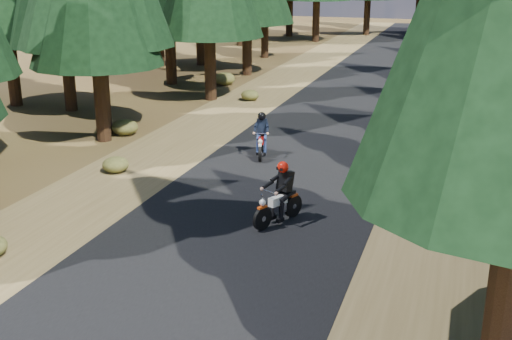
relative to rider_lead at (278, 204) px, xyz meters
The scene contains 7 objects.
ground 1.29m from the rider_lead, 130.77° to the right, with size 120.00×120.00×0.00m, color #462F19.
road 4.21m from the rider_lead, 100.61° to the left, with size 6.00×100.00×0.01m, color black.
shoulder_l 6.78m from the rider_lead, 142.58° to the left, with size 3.20×100.00×0.01m, color brown.
shoulder_r 5.64m from the rider_lead, 47.00° to the left, with size 3.20×100.00×0.01m, color brown.
understory_shrubs 6.82m from the rider_lead, 84.51° to the left, with size 15.72×32.19×0.71m.
rider_lead is the anchor object (origin of this frame).
rider_follow 5.57m from the rider_lead, 112.31° to the left, with size 0.87×1.69×1.45m.
Camera 1 is at (4.85, -12.93, 6.09)m, focal length 45.00 mm.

